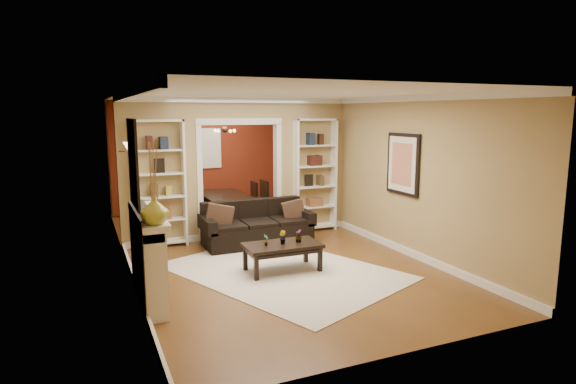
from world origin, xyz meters
name	(u,v)px	position (x,y,z in m)	size (l,w,h in m)	color
floor	(261,251)	(0.00, 0.00, 0.00)	(8.00, 8.00, 0.00)	brown
ceiling	(260,96)	(0.00, 0.00, 2.70)	(8.00, 8.00, 0.00)	white
wall_back	(205,156)	(0.00, 4.00, 1.35)	(8.00, 8.00, 0.00)	tan
wall_front	(403,225)	(0.00, -4.00, 1.35)	(8.00, 8.00, 0.00)	tan
wall_left	(123,183)	(-2.25, 0.00, 1.35)	(8.00, 8.00, 0.00)	tan
wall_right	(372,169)	(2.25, 0.00, 1.35)	(8.00, 8.00, 0.00)	tan
partition_wall	(239,168)	(0.00, 1.20, 1.35)	(4.50, 0.15, 2.70)	tan
red_back_panel	(205,158)	(0.00, 3.97, 1.32)	(4.44, 0.04, 2.64)	maroon
dining_window	(205,148)	(0.00, 3.93, 1.55)	(0.78, 0.03, 0.98)	#8CA5CC
area_rug	(283,271)	(-0.07, -1.16, 0.01)	(2.46, 3.45, 0.01)	beige
sofa	(257,223)	(0.09, 0.45, 0.40)	(2.04, 0.88, 0.80)	black
pillow_left	(219,215)	(-0.63, 0.43, 0.62)	(0.46, 0.13, 0.46)	#4F3322
pillow_right	(294,210)	(0.81, 0.43, 0.59)	(0.40, 0.11, 0.40)	#4F3322
coffee_table	(282,258)	(-0.07, -1.14, 0.22)	(1.16, 0.63, 0.44)	black
plant_left	(266,240)	(-0.34, -1.14, 0.53)	(0.09, 0.06, 0.18)	#336626
plant_center	(282,237)	(-0.07, -1.14, 0.54)	(0.11, 0.09, 0.21)	#336626
plant_right	(298,236)	(0.20, -1.14, 0.53)	(0.11, 0.11, 0.19)	#336626
bookshelf_left	(160,184)	(-1.55, 1.03, 1.15)	(0.90, 0.30, 2.30)	white
bookshelf_right	(315,175)	(1.55, 1.03, 1.15)	(0.90, 0.30, 2.30)	white
fireplace	(149,257)	(-2.09, -1.50, 0.58)	(0.32, 1.70, 1.16)	white
vase	(155,210)	(-2.09, -2.20, 1.33)	(0.32, 0.32, 0.33)	#9EA134
mirror	(133,163)	(-2.23, -1.50, 1.80)	(0.03, 0.95, 1.10)	silver
wall_sconce	(125,149)	(-2.15, 0.55, 1.83)	(0.18, 0.18, 0.22)	#FFE0A5
framed_art	(403,164)	(2.21, -1.00, 1.55)	(0.04, 0.85, 1.05)	black
dining_table	(226,208)	(0.12, 2.61, 0.30)	(0.95, 1.71, 0.60)	black
dining_chair_nw	(205,204)	(-0.43, 2.31, 0.47)	(0.47, 0.47, 0.94)	black
dining_chair_ne	(254,200)	(0.67, 2.31, 0.48)	(0.47, 0.47, 0.95)	black
dining_chair_sw	(199,201)	(-0.43, 2.91, 0.43)	(0.42, 0.42, 0.86)	black
dining_chair_se	(245,199)	(0.67, 2.91, 0.42)	(0.41, 0.41, 0.84)	black
chandelier	(218,131)	(0.00, 2.70, 2.02)	(0.50, 0.50, 0.30)	#40281D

